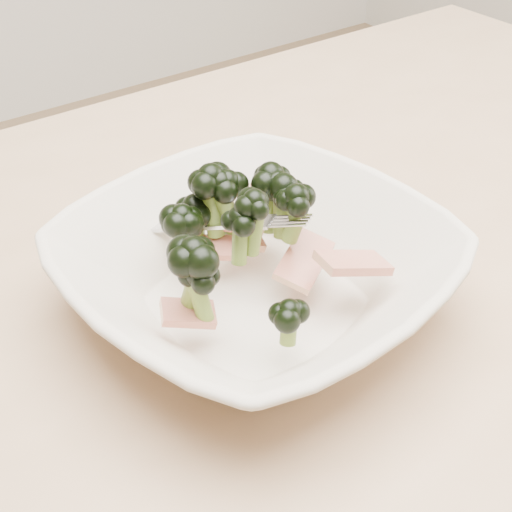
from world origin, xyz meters
name	(u,v)px	position (x,y,z in m)	size (l,w,h in m)	color
dining_table	(337,322)	(0.00, 0.00, 0.65)	(1.20, 0.80, 0.75)	tan
broccoli_dish	(254,266)	(-0.12, -0.02, 0.79)	(0.33, 0.33, 0.12)	beige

